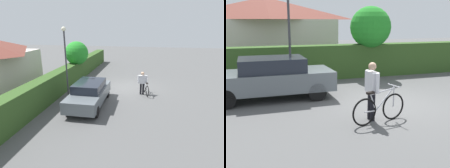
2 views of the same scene
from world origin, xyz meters
The scene contains 7 objects.
ground_plane centered at (0.00, 0.00, 0.00)m, with size 60.00×60.00×0.00m, color #535353.
hedge_row centered at (0.00, 4.67, 0.80)m, with size 21.07×0.90×1.60m, color #325121.
parked_car_near centered at (-3.80, 1.84, 0.78)m, with size 4.38×1.83×1.47m.
bicycle centered at (-1.20, -1.50, 0.41)m, with size 1.72×0.58×1.00m.
person_rider centered at (-1.32, -1.23, 0.96)m, with size 0.23×0.66×1.64m.
street_lamp centered at (-2.86, 3.63, 2.95)m, with size 0.28×0.28×4.62m.
tree_kerbside centered at (1.14, 4.42, 2.40)m, with size 1.97×1.97×3.42m.
Camera 1 is at (-14.00, -1.42, 4.67)m, focal length 30.05 mm.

